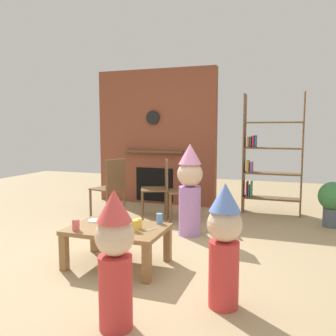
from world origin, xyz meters
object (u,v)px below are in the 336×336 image
Objects in this scene: paper_cup_near_right at (101,226)px; birthday_cake_slice at (122,227)px; bookshelf at (268,159)px; child_in_pink at (224,242)px; paper_cup_near_left at (76,225)px; paper_plate_front at (119,224)px; dining_chair_middle at (160,185)px; paper_cup_far_right at (134,226)px; paper_cup_far_left at (159,219)px; dining_chair_left at (111,185)px; coffee_table at (117,233)px; child_with_cone_hat at (115,256)px; paper_cup_center at (139,224)px; dining_chair_right at (188,186)px; paper_plate_rear at (96,220)px; child_by_the_chairs at (190,187)px; potted_plant_tall at (333,200)px.

paper_cup_near_right reaches higher than birthday_cake_slice.
paper_cup_near_right is at bearing -114.57° from bookshelf.
child_in_pink reaches higher than birthday_cake_slice.
paper_cup_near_left is 1.03× the size of paper_cup_near_right.
bookshelf is at bearing 67.93° from birthday_cake_slice.
bookshelf is 2.96m from paper_plate_front.
paper_cup_far_right is at bearing 81.16° from dining_chair_middle.
bookshelf is 2.65m from paper_cup_far_left.
dining_chair_left is 0.74m from dining_chair_middle.
dining_chair_middle is (-0.26, 1.90, 0.19)m from coffee_table.
child_with_cone_hat reaches higher than paper_cup_far_left.
coffee_table is 0.45m from paper_cup_far_left.
birthday_cake_slice is at bearing 77.97° from dining_chair_middle.
paper_cup_center is at bearing -5.81° from child_in_pink.
dining_chair_left reaches higher than paper_cup_far_right.
coffee_table is at bearing -143.18° from paper_cup_far_left.
dining_chair_left reaches higher than paper_cup_near_left.
paper_plate_front is (-0.37, -0.17, -0.05)m from paper_cup_far_left.
paper_cup_far_left is 1.62m from dining_chair_right.
child_with_cone_hat is at bearing -64.02° from paper_plate_front.
bookshelf is 11.22× the size of paper_plate_rear.
child_in_pink is 1.83m from child_by_the_chairs.
birthday_cake_slice is (0.14, -0.21, 0.04)m from paper_plate_front.
paper_plate_rear is at bearing 9.28° from child_with_cone_hat.
paper_cup_far_left is 0.11× the size of child_in_pink.
bookshelf is at bearing 65.43° from paper_cup_near_right.
paper_cup_far_left is 1.27m from child_with_cone_hat.
bookshelf reaches higher than paper_cup_center.
paper_cup_near_left is 1.02× the size of paper_cup_far_right.
dining_chair_left is (-0.94, 1.57, 0.12)m from paper_plate_front.
bookshelf is at bearing -166.15° from dining_chair_right.
paper_plate_front is 0.20× the size of child_with_cone_hat.
paper_cup_center reaches higher than birthday_cake_slice.
paper_cup_far_left is (0.41, 0.45, 0.00)m from paper_cup_near_right.
paper_plate_rear is 1.58m from child_in_pink.
bookshelf is 3.80m from child_with_cone_hat.
child_by_the_chairs is 2.05m from potted_plant_tall.
child_with_cone_hat is 1.06× the size of dining_chair_right.
dining_chair_right is at bearing -20.49° from child_with_cone_hat.
child_with_cone_hat is 3.62m from potted_plant_tall.
potted_plant_tall reaches higher than coffee_table.
paper_cup_near_right reaches higher than coffee_table.
dining_chair_middle reaches higher than paper_cup_near_right.
coffee_table is at bearing 162.09° from paper_cup_far_right.
dining_chair_right is at bearing -142.14° from bookshelf.
paper_cup_center is at bearing 87.65° from paper_cup_far_right.
paper_cup_far_right is 0.11× the size of child_with_cone_hat.
paper_cup_far_right is at bearing 23.36° from paper_cup_near_right.
dining_chair_right reaches higher than paper_cup_far_left.
paper_cup_near_right is at bearing -143.03° from paper_cup_center.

